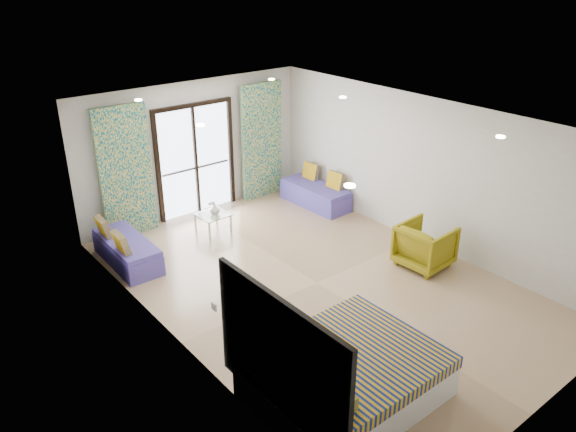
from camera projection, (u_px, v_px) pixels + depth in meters
floor at (317, 283)px, 9.16m from camera, size 5.00×7.50×0.01m
ceiling at (321, 121)px, 8.03m from camera, size 5.00×7.50×0.01m
wall_back at (194, 149)px, 11.24m from camera, size 5.00×0.01×2.70m
wall_front at (555, 318)px, 5.94m from camera, size 5.00×0.01×2.70m
wall_left at (173, 257)px, 7.16m from camera, size 0.01×7.50×2.70m
wall_right at (423, 172)px, 10.02m from camera, size 0.01×7.50×2.70m
balcony_door at (195, 153)px, 11.26m from camera, size 1.76×0.08×2.28m
balcony_rail at (196, 168)px, 11.39m from camera, size 1.52×0.03×0.04m
curtain_left at (126, 173)px, 10.27m from camera, size 1.00×0.10×2.50m
curtain_right at (262, 141)px, 12.04m from camera, size 1.00×0.10×2.50m
downlight_a at (350, 186)px, 5.83m from camera, size 0.12×0.12×0.02m
downlight_b at (501, 137)px, 7.43m from camera, size 0.12×0.12×0.02m
downlight_c at (200, 125)px, 7.95m from camera, size 0.12×0.12×0.02m
downlight_d at (343, 97)px, 9.55m from camera, size 0.12×0.12×0.02m
downlight_e at (138, 100)px, 9.36m from camera, size 0.12×0.12×0.02m
downlight_f at (271, 79)px, 10.96m from camera, size 0.12×0.12×0.02m
headboard at (279, 359)px, 5.79m from camera, size 0.06×2.10×1.50m
switch_plate at (214, 307)px, 6.67m from camera, size 0.02×0.10×0.10m
bed at (345, 376)px, 6.67m from camera, size 2.12×1.73×0.73m
daybed_left at (126, 250)px, 9.66m from camera, size 0.65×1.61×0.79m
daybed_right at (316, 194)px, 11.98m from camera, size 0.68×1.62×0.79m
coffee_table at (213, 216)px, 10.75m from camera, size 0.58×0.58×0.65m
vase at (215, 209)px, 10.70m from camera, size 0.23×0.23×0.19m
armchair at (425, 244)px, 9.51m from camera, size 0.81×0.85×0.84m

